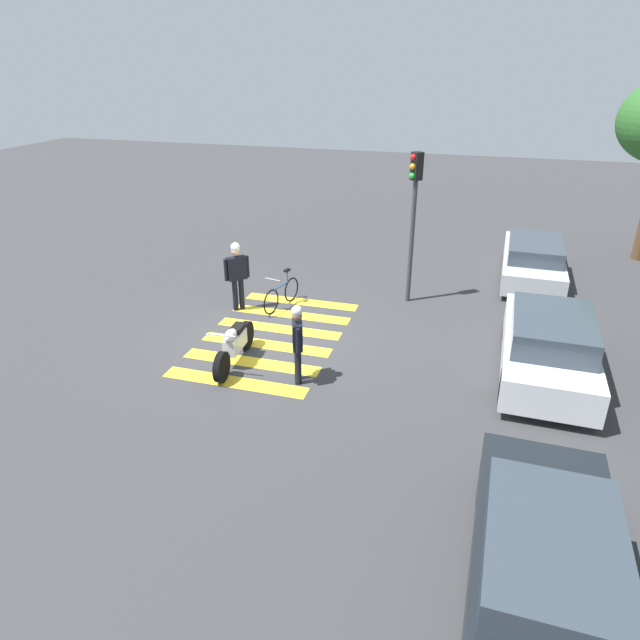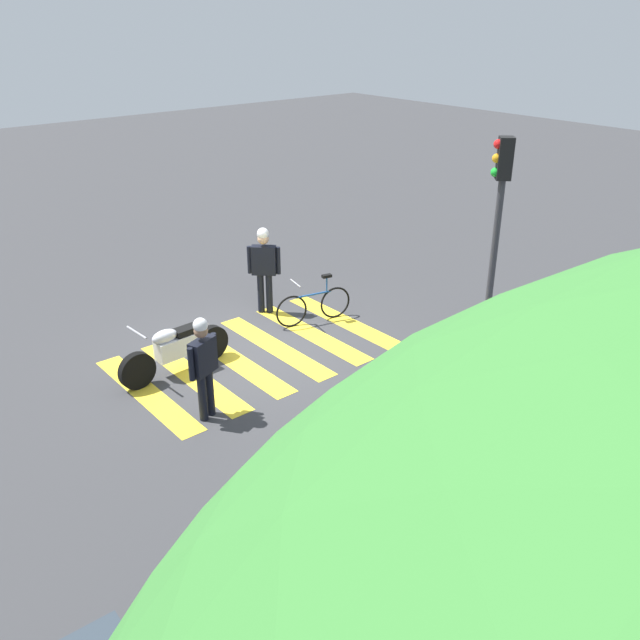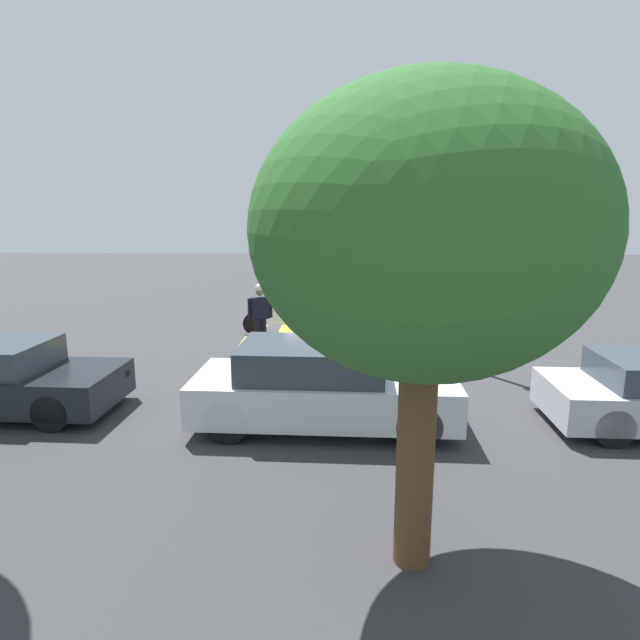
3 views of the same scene
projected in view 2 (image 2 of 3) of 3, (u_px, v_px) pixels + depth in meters
The scene contains 8 objects.
ground_plane at pixel (256, 354), 12.75m from camera, with size 60.00×60.00×0.00m, color #38383A.
police_motorcycle at pixel (175, 349), 11.92m from camera, with size 2.20×0.62×1.05m.
leaning_bicycle at pixel (314, 305), 13.88m from camera, with size 1.66×0.53×1.00m.
officer_on_foot at pixel (264, 264), 14.04m from camera, with size 0.52×0.52×1.88m.
officer_by_motorcycle at pixel (203, 362), 10.39m from camera, with size 0.62×0.35×1.74m.
crosswalk_stripes at pixel (256, 354), 12.75m from camera, with size 4.95×3.18×0.01m.
car_white_van at pixel (551, 490), 8.11m from camera, with size 4.44×1.92×1.43m.
traffic_light_pole at pixel (497, 216), 11.49m from camera, with size 0.34×0.34×4.05m.
Camera 2 is at (6.32, 9.43, 5.98)m, focal length 37.89 mm.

